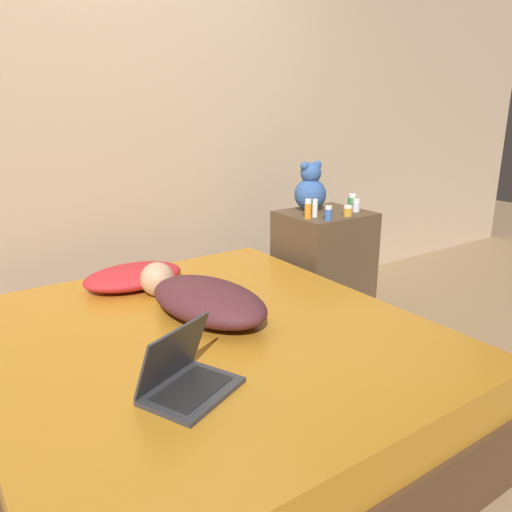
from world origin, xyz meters
The scene contains 14 objects.
ground_plane centered at (0.00, 0.00, 0.00)m, with size 12.00×12.00×0.00m, color #937551.
wall_back centered at (0.00, 1.18, 1.30)m, with size 8.00×0.06×2.60m.
bed centered at (0.00, 0.00, 0.23)m, with size 1.64×1.80×0.47m.
nightstand centered at (1.13, 0.56, 0.35)m, with size 0.50×0.43×0.71m.
pillow centered at (-0.05, 0.63, 0.52)m, with size 0.49×0.31×0.10m.
person_lying centered at (0.06, 0.14, 0.54)m, with size 0.45×0.76×0.16m.
laptop centered at (-0.27, -0.35, 0.52)m, with size 0.35×0.31×0.21m.
teddy_bear centered at (1.09, 0.66, 0.83)m, with size 0.19×0.19×0.29m.
bottle_white centered at (0.99, 0.50, 0.76)m, with size 0.03×0.03×0.10m.
bottle_clear centered at (1.29, 0.48, 0.74)m, with size 0.04×0.04×0.08m.
bottle_orange centered at (0.93, 0.49, 0.76)m, with size 0.04×0.04×0.11m.
bottle_green centered at (1.33, 0.55, 0.75)m, with size 0.05×0.05×0.09m.
bottle_amber centered at (1.16, 0.41, 0.74)m, with size 0.05×0.05×0.06m.
bottle_blue centered at (0.99, 0.39, 0.75)m, with size 0.04×0.04×0.08m.
Camera 1 is at (-0.86, -1.59, 1.32)m, focal length 35.00 mm.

